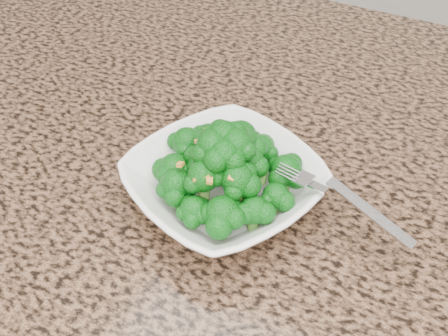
% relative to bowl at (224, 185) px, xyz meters
% --- Properties ---
extents(granite_counter, '(1.64, 1.04, 0.03)m').
position_rel_bowl_xyz_m(granite_counter, '(0.07, -0.01, -0.04)').
color(granite_counter, brown).
rests_on(granite_counter, cabinet).
extents(bowl, '(0.26, 0.26, 0.05)m').
position_rel_bowl_xyz_m(bowl, '(0.00, 0.00, 0.00)').
color(bowl, white).
rests_on(bowl, granite_counter).
extents(broccoli_pile, '(0.18, 0.18, 0.06)m').
position_rel_bowl_xyz_m(broccoli_pile, '(0.00, 0.00, 0.06)').
color(broccoli_pile, '#0A5F0F').
rests_on(broccoli_pile, bowl).
extents(garlic_topping, '(0.11, 0.11, 0.01)m').
position_rel_bowl_xyz_m(garlic_topping, '(-0.00, 0.00, 0.09)').
color(garlic_topping, gold).
rests_on(garlic_topping, broccoli_pile).
extents(fork, '(0.17, 0.07, 0.01)m').
position_rel_bowl_xyz_m(fork, '(0.10, 0.01, 0.03)').
color(fork, silver).
rests_on(fork, bowl).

